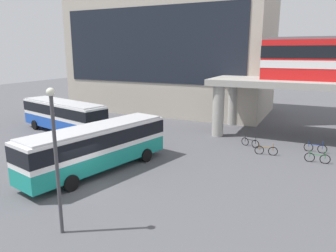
% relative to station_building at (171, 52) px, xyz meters
% --- Properties ---
extents(ground_plane, '(120.00, 120.00, 0.00)m').
position_rel_station_building_xyz_m(ground_plane, '(6.84, -17.06, -8.02)').
color(ground_plane, '#515156').
extents(station_building, '(26.58, 12.76, 16.03)m').
position_rel_station_building_xyz_m(station_building, '(0.00, 0.00, 0.00)').
color(station_building, '#B2A899').
rests_on(station_building, ground_plane).
extents(bus_main, '(4.95, 11.33, 3.22)m').
position_rel_station_building_xyz_m(bus_main, '(5.94, -24.49, -6.03)').
color(bus_main, teal).
rests_on(bus_main, ground_plane).
extents(bus_secondary, '(11.33, 5.13, 3.22)m').
position_rel_station_building_xyz_m(bus_secondary, '(-3.98, -17.22, -6.03)').
color(bus_secondary, '#1E4CB2').
rests_on(bus_secondary, ground_plane).
extents(bicycle_black, '(1.67, 0.75, 1.04)m').
position_rel_station_building_xyz_m(bicycle_black, '(14.18, -14.05, -7.66)').
color(bicycle_black, black).
rests_on(bicycle_black, ground_plane).
extents(bicycle_blue, '(1.79, 0.26, 1.04)m').
position_rel_station_building_xyz_m(bicycle_blue, '(19.34, -13.31, -7.66)').
color(bicycle_blue, black).
rests_on(bicycle_blue, ground_plane).
extents(bicycle_green, '(1.79, 0.11, 1.04)m').
position_rel_station_building_xyz_m(bicycle_green, '(19.54, -16.04, -7.66)').
color(bicycle_green, black).
rests_on(bicycle_green, ground_plane).
extents(bicycle_brown, '(1.78, 0.32, 1.04)m').
position_rel_station_building_xyz_m(bicycle_brown, '(15.80, -15.77, -7.66)').
color(bicycle_brown, black).
rests_on(bicycle_brown, ground_plane).
extents(lamp_post, '(0.36, 0.36, 6.64)m').
position_rel_station_building_xyz_m(lamp_post, '(9.21, -31.44, -4.12)').
color(lamp_post, '#3F3F44').
rests_on(lamp_post, ground_plane).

